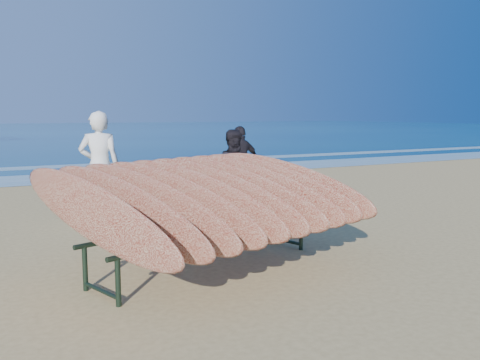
{
  "coord_description": "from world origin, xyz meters",
  "views": [
    {
      "loc": [
        -3.37,
        -5.69,
        1.91
      ],
      "look_at": [
        0.0,
        0.8,
        0.95
      ],
      "focal_mm": 38.0,
      "sensor_mm": 36.0,
      "label": 1
    }
  ],
  "objects_px": {
    "person_dark_b": "(241,162)",
    "surfboard_rack": "(207,196)",
    "person_white": "(100,166)",
    "person_dark_a": "(236,172)"
  },
  "relations": [
    {
      "from": "person_dark_b",
      "to": "surfboard_rack",
      "type": "bearing_deg",
      "value": 55.97
    },
    {
      "from": "person_dark_b",
      "to": "person_dark_a",
      "type": "bearing_deg",
      "value": 57.55
    },
    {
      "from": "person_white",
      "to": "person_dark_a",
      "type": "height_order",
      "value": "person_white"
    },
    {
      "from": "person_white",
      "to": "person_dark_b",
      "type": "relative_size",
      "value": 1.2
    },
    {
      "from": "person_white",
      "to": "surfboard_rack",
      "type": "bearing_deg",
      "value": 117.21
    },
    {
      "from": "person_dark_a",
      "to": "person_dark_b",
      "type": "height_order",
      "value": "person_dark_b"
    },
    {
      "from": "person_white",
      "to": "person_dark_b",
      "type": "height_order",
      "value": "person_white"
    },
    {
      "from": "person_dark_a",
      "to": "person_dark_b",
      "type": "relative_size",
      "value": 0.99
    },
    {
      "from": "surfboard_rack",
      "to": "person_dark_b",
      "type": "distance_m",
      "value": 5.47
    },
    {
      "from": "person_white",
      "to": "person_dark_a",
      "type": "distance_m",
      "value": 2.5
    }
  ]
}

